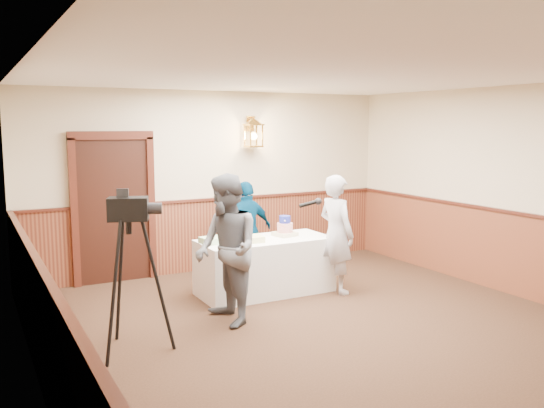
# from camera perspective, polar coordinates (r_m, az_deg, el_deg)

# --- Properties ---
(ground) EXTENTS (7.00, 7.00, 0.00)m
(ground) POSITION_cam_1_polar(r_m,az_deg,el_deg) (6.40, 6.90, -13.08)
(ground) COLOR black
(ground) RESTS_ON ground
(room_shell) EXTENTS (6.02, 7.02, 2.81)m
(room_shell) POSITION_cam_1_polar(r_m,az_deg,el_deg) (6.37, 4.38, 1.00)
(room_shell) COLOR beige
(room_shell) RESTS_ON ground
(display_table) EXTENTS (1.80, 0.80, 0.75)m
(display_table) POSITION_cam_1_polar(r_m,az_deg,el_deg) (7.87, -0.69, -6.15)
(display_table) COLOR white
(display_table) RESTS_ON ground
(tiered_cake) EXTENTS (0.32, 0.32, 0.28)m
(tiered_cake) POSITION_cam_1_polar(r_m,az_deg,el_deg) (7.97, 1.28, -2.39)
(tiered_cake) COLOR beige
(tiered_cake) RESTS_ON display_table
(sheet_cake_yellow) EXTENTS (0.40, 0.32, 0.08)m
(sheet_cake_yellow) POSITION_cam_1_polar(r_m,az_deg,el_deg) (7.58, -2.37, -3.49)
(sheet_cake_yellow) COLOR #CFC67B
(sheet_cake_yellow) RESTS_ON display_table
(sheet_cake_green) EXTENTS (0.37, 0.32, 0.08)m
(sheet_cake_green) POSITION_cam_1_polar(r_m,az_deg,el_deg) (7.55, -5.73, -3.56)
(sheet_cake_green) COLOR #ABE4A1
(sheet_cake_green) RESTS_ON display_table
(interviewer) EXTENTS (1.50, 0.86, 1.74)m
(interviewer) POSITION_cam_1_polar(r_m,az_deg,el_deg) (6.58, -4.50, -4.55)
(interviewer) COLOR #575B61
(interviewer) RESTS_ON ground
(baker) EXTENTS (0.48, 0.64, 1.62)m
(baker) POSITION_cam_1_polar(r_m,az_deg,el_deg) (7.86, 6.38, -2.98)
(baker) COLOR #A9A8AE
(baker) RESTS_ON ground
(assistant_p) EXTENTS (0.90, 0.51, 1.46)m
(assistant_p) POSITION_cam_1_polar(r_m,az_deg,el_deg) (8.57, -2.47, -2.58)
(assistant_p) COLOR #033456
(assistant_p) RESTS_ON ground
(tv_camera_rig) EXTENTS (0.61, 0.58, 1.58)m
(tv_camera_rig) POSITION_cam_1_polar(r_m,az_deg,el_deg) (5.96, -13.82, -7.66)
(tv_camera_rig) COLOR black
(tv_camera_rig) RESTS_ON ground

